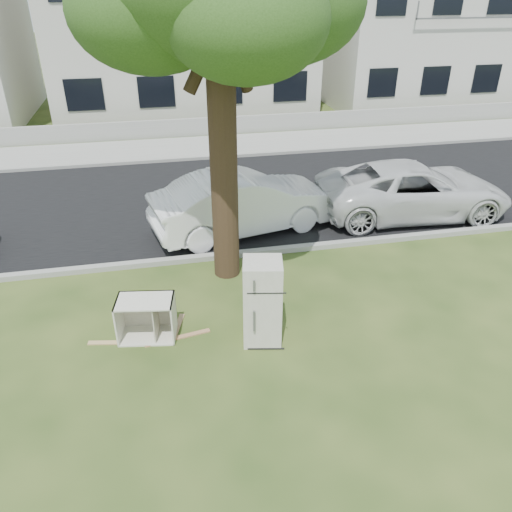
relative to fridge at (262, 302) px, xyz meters
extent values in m
plane|color=#294117|center=(0.15, 0.56, -0.78)|extent=(120.00, 120.00, 0.00)
cube|color=black|center=(0.15, 6.56, -0.78)|extent=(120.00, 7.00, 0.01)
cube|color=gray|center=(0.15, 3.01, -0.78)|extent=(120.00, 0.18, 0.12)
cube|color=gray|center=(0.15, 10.11, -0.78)|extent=(120.00, 0.18, 0.12)
cube|color=gray|center=(0.15, 11.56, -0.78)|extent=(120.00, 2.80, 0.01)
cube|color=gray|center=(0.15, 13.16, -0.43)|extent=(120.00, 0.15, 0.70)
cylinder|color=black|center=(-0.25, 2.36, 1.82)|extent=(0.54, 0.54, 5.20)
cube|color=beige|center=(0.15, 18.06, 2.82)|extent=(11.00, 8.00, 7.20)
cube|color=beige|center=(12.15, 18.06, 2.52)|extent=(10.00, 8.00, 6.60)
cube|color=beige|center=(0.00, 0.00, 0.00)|extent=(0.75, 0.71, 1.56)
cube|color=silver|center=(-1.96, 0.49, -0.40)|extent=(1.06, 0.75, 0.76)
cube|color=#B07D55|center=(-1.45, 0.32, -0.77)|extent=(1.17, 0.30, 0.02)
cube|color=tan|center=(-2.51, 0.40, -0.77)|extent=(0.99, 0.28, 0.02)
cube|color=#A17F59|center=(-1.45, 0.59, -0.77)|extent=(0.35, 0.86, 0.02)
imported|color=white|center=(0.48, 4.33, -0.04)|extent=(4.76, 2.51, 1.49)
imported|color=silver|center=(5.02, 4.39, -0.08)|extent=(5.17, 2.65, 1.40)
camera|label=1|loc=(-1.52, -6.79, 4.78)|focal=35.00mm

